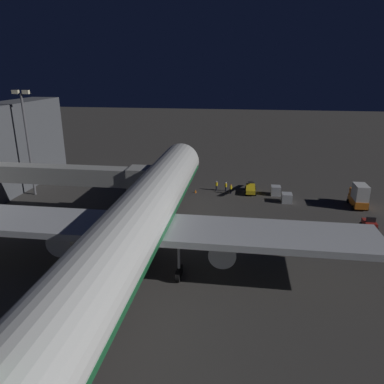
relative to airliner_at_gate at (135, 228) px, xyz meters
name	(u,v)px	position (x,y,z in m)	size (l,w,h in m)	color
ground_plane	(161,235)	(0.00, -11.13, -6.04)	(320.00, 320.00, 0.00)	#383533
airliner_at_gate	(135,228)	(0.00, 0.00, 0.00)	(48.45, 61.73, 19.68)	silver
jet_bridge	(81,176)	(12.98, -16.56, 0.09)	(24.47, 3.40, 7.67)	#9E9E99
apron_floodlight_mast	(27,136)	(25.50, -24.20, 4.24)	(2.90, 0.50, 17.70)	#59595E
belt_loader	(251,188)	(-11.88, -30.55, -5.20)	(1.96, 7.78, 3.05)	yellow
ops_van	(359,196)	(-28.73, -25.76, -4.13)	(2.36, 4.53, 3.85)	orange
baggage_tug_lead	(369,224)	(-27.81, -16.90, -5.26)	(1.86, 2.33, 1.95)	maroon
baggage_container_near_belt	(287,198)	(-17.74, -26.38, -5.28)	(1.64, 1.87, 1.52)	#B7BABF
baggage_container_spare	(276,191)	(-16.20, -29.91, -5.23)	(1.62, 1.75, 1.62)	#B7BABF
ground_crew_near_nose_gear	(226,186)	(-7.48, -30.84, -5.12)	(0.40, 0.40, 1.68)	black
ground_crew_marshaller_fwd	(231,188)	(-8.43, -29.49, -5.08)	(0.40, 0.40, 1.75)	black
ground_crew_under_port_wing	(217,185)	(-5.80, -30.92, -5.06)	(0.40, 0.40, 1.78)	black
traffic_cone_nose_port	(195,191)	(-2.20, -29.17, -5.77)	(0.36, 0.36, 0.55)	orange
traffic_cone_nose_starboard	(171,190)	(2.20, -29.17, -5.77)	(0.36, 0.36, 0.55)	orange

